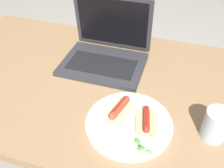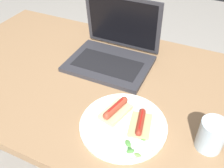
{
  "view_description": "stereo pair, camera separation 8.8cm",
  "coord_description": "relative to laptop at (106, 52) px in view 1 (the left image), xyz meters",
  "views": [
    {
      "loc": [
        0.26,
        -0.71,
        1.35
      ],
      "look_at": [
        0.06,
        -0.07,
        0.78
      ],
      "focal_mm": 40.0,
      "sensor_mm": 36.0,
      "label": 1
    },
    {
      "loc": [
        0.34,
        -0.68,
        1.35
      ],
      "look_at": [
        0.06,
        -0.07,
        0.78
      ],
      "focal_mm": 40.0,
      "sensor_mm": 36.0,
      "label": 2
    }
  ],
  "objects": [
    {
      "name": "salad_pile",
      "position": [
        0.25,
        -0.4,
        -0.03
      ],
      "size": [
        0.07,
        0.08,
        0.01
      ],
      "color": "#4C8E3D",
      "rests_on": "plate"
    },
    {
      "name": "laptop",
      "position": [
        0.0,
        0.0,
        0.0
      ],
      "size": [
        0.34,
        0.28,
        0.26
      ],
      "color": "#2D2D33",
      "rests_on": "desk"
    },
    {
      "name": "sausage_toast_middle",
      "position": [
        0.24,
        -0.31,
        -0.02
      ],
      "size": [
        0.08,
        0.11,
        0.04
      ],
      "rotation": [
        0.0,
        0.0,
        4.91
      ],
      "color": "tan",
      "rests_on": "plate"
    },
    {
      "name": "sausage_toast_left",
      "position": [
        0.15,
        -0.29,
        -0.02
      ],
      "size": [
        0.09,
        0.12,
        0.04
      ],
      "rotation": [
        0.0,
        0.0,
        1.32
      ],
      "color": "#D6B784",
      "rests_on": "plate"
    },
    {
      "name": "plate",
      "position": [
        0.19,
        -0.32,
        -0.04
      ],
      "size": [
        0.29,
        0.29,
        0.02
      ],
      "color": "white",
      "rests_on": "desk"
    },
    {
      "name": "drinking_glass",
      "position": [
        0.45,
        -0.29,
        0.0
      ],
      "size": [
        0.08,
        0.08,
        0.1
      ],
      "color": "silver",
      "rests_on": "desk"
    },
    {
      "name": "desk",
      "position": [
        0.04,
        -0.14,
        -0.13
      ],
      "size": [
        1.49,
        0.81,
        0.72
      ],
      "color": "#93704C",
      "rests_on": "ground_plane"
    }
  ]
}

